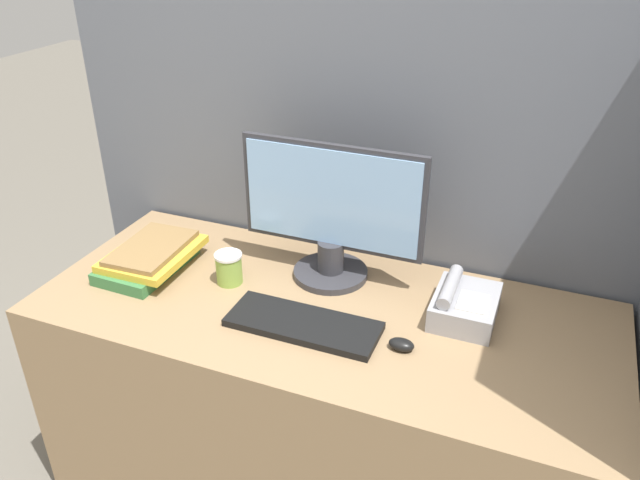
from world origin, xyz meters
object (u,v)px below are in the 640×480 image
Objects in this scene: desk_telephone at (464,305)px; mouse at (401,344)px; monitor at (331,218)px; coffee_cup at (229,268)px; book_stack at (150,257)px; keyboard at (303,324)px.

mouse is at bearing -120.99° from desk_telephone.
mouse is at bearing -42.11° from monitor.
book_stack is (-0.26, -0.02, -0.01)m from coffee_cup.
mouse is at bearing -11.86° from coffee_cup.
monitor is 0.32m from keyboard.
book_stack is (-0.52, -0.16, -0.15)m from monitor.
book_stack is at bearing -175.69° from coffee_cup.
book_stack is (-0.81, 0.10, 0.02)m from mouse.
coffee_cup is (-0.55, 0.11, 0.03)m from mouse.
monitor is 0.33m from coffee_cup.
monitor is 0.43m from desk_telephone.
book_stack is 1.49× the size of desk_telephone.
book_stack is at bearing 173.27° from mouse.
book_stack is at bearing -162.51° from monitor.
coffee_cup is at bearing 156.79° from keyboard.
keyboard is at bearing -23.21° from coffee_cup.
coffee_cup is (-0.29, 0.12, 0.04)m from keyboard.
coffee_cup is 0.26m from book_stack.
keyboard is at bearing -152.02° from desk_telephone.
coffee_cup reaches higher than mouse.
keyboard is 1.94× the size of desk_telephone.
monitor reaches higher than mouse.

